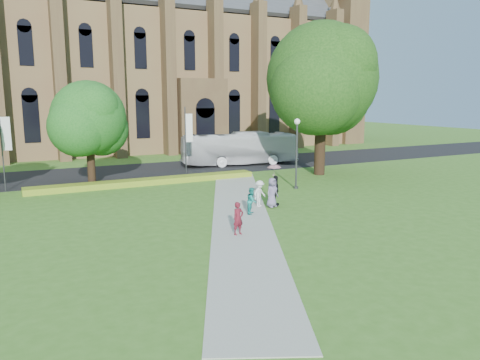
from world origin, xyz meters
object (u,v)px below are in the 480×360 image
streetlamp (297,145)px  tour_coach (240,149)px  large_tree (322,79)px  pedestrian_0 (238,218)px

streetlamp → tour_coach: (1.92, 13.03, -1.63)m
large_tree → tour_coach: large_tree is taller
streetlamp → large_tree: bearing=39.3°
large_tree → pedestrian_0: large_tree is taller
large_tree → pedestrian_0: 21.33m
streetlamp → large_tree: large_tree is taller
large_tree → pedestrian_0: size_ratio=8.02×
large_tree → tour_coach: size_ratio=1.12×
pedestrian_0 → tour_coach: bearing=51.8°
large_tree → tour_coach: bearing=112.7°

